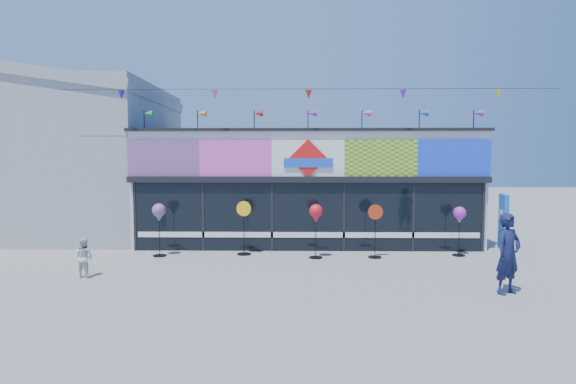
{
  "coord_description": "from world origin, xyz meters",
  "views": [
    {
      "loc": [
        -0.43,
        -11.46,
        3.02
      ],
      "look_at": [
        -0.64,
        2.0,
        2.08
      ],
      "focal_mm": 28.0,
      "sensor_mm": 36.0,
      "label": 1
    }
  ],
  "objects_px": {
    "spinner_1": "(244,226)",
    "spinner_3": "(375,230)",
    "adult_man": "(508,254)",
    "blue_sign": "(503,222)",
    "spinner_2": "(316,215)",
    "spinner_0": "(159,214)",
    "child": "(84,257)",
    "spinner_4": "(460,216)"
  },
  "relations": [
    {
      "from": "spinner_1",
      "to": "spinner_3",
      "type": "relative_size",
      "value": 1.04
    },
    {
      "from": "spinner_1",
      "to": "adult_man",
      "type": "relative_size",
      "value": 0.94
    },
    {
      "from": "blue_sign",
      "to": "spinner_2",
      "type": "bearing_deg",
      "value": -154.69
    },
    {
      "from": "spinner_2",
      "to": "spinner_3",
      "type": "xyz_separation_m",
      "value": [
        1.85,
        0.07,
        -0.47
      ]
    },
    {
      "from": "spinner_0",
      "to": "adult_man",
      "type": "relative_size",
      "value": 0.91
    },
    {
      "from": "spinner_1",
      "to": "spinner_2",
      "type": "relative_size",
      "value": 1.03
    },
    {
      "from": "spinner_1",
      "to": "adult_man",
      "type": "distance_m",
      "value": 7.69
    },
    {
      "from": "blue_sign",
      "to": "spinner_1",
      "type": "height_order",
      "value": "blue_sign"
    },
    {
      "from": "child",
      "to": "spinner_0",
      "type": "bearing_deg",
      "value": -100.75
    },
    {
      "from": "spinner_0",
      "to": "spinner_2",
      "type": "relative_size",
      "value": 1.0
    },
    {
      "from": "spinner_1",
      "to": "spinner_2",
      "type": "xyz_separation_m",
      "value": [
        2.29,
        -0.48,
        0.43
      ]
    },
    {
      "from": "spinner_1",
      "to": "child",
      "type": "distance_m",
      "value": 4.8
    },
    {
      "from": "spinner_1",
      "to": "spinner_0",
      "type": "bearing_deg",
      "value": -173.86
    },
    {
      "from": "spinner_3",
      "to": "spinner_4",
      "type": "height_order",
      "value": "spinner_3"
    },
    {
      "from": "blue_sign",
      "to": "child",
      "type": "height_order",
      "value": "blue_sign"
    },
    {
      "from": "adult_man",
      "to": "spinner_0",
      "type": "bearing_deg",
      "value": 129.77
    },
    {
      "from": "blue_sign",
      "to": "spinner_2",
      "type": "distance_m",
      "value": 6.51
    },
    {
      "from": "spinner_4",
      "to": "spinner_2",
      "type": "bearing_deg",
      "value": -174.84
    },
    {
      "from": "adult_man",
      "to": "spinner_4",
      "type": "bearing_deg",
      "value": 57.44
    },
    {
      "from": "spinner_1",
      "to": "child",
      "type": "xyz_separation_m",
      "value": [
        -3.85,
        -2.85,
        -0.4
      ]
    },
    {
      "from": "child",
      "to": "blue_sign",
      "type": "bearing_deg",
      "value": -149.28
    },
    {
      "from": "adult_man",
      "to": "spinner_2",
      "type": "bearing_deg",
      "value": 111.44
    },
    {
      "from": "spinner_0",
      "to": "spinner_4",
      "type": "distance_m",
      "value": 9.51
    },
    {
      "from": "blue_sign",
      "to": "child",
      "type": "xyz_separation_m",
      "value": [
        -12.5,
        -3.68,
        -0.44
      ]
    },
    {
      "from": "spinner_0",
      "to": "spinner_4",
      "type": "bearing_deg",
      "value": 1.31
    },
    {
      "from": "spinner_4",
      "to": "adult_man",
      "type": "xyz_separation_m",
      "value": [
        -0.38,
        -4.09,
        -0.34
      ]
    },
    {
      "from": "blue_sign",
      "to": "adult_man",
      "type": "distance_m",
      "value": 5.46
    },
    {
      "from": "spinner_4",
      "to": "child",
      "type": "bearing_deg",
      "value": -165.44
    },
    {
      "from": "spinner_4",
      "to": "spinner_3",
      "type": "bearing_deg",
      "value": -172.89
    },
    {
      "from": "spinner_4",
      "to": "adult_man",
      "type": "height_order",
      "value": "adult_man"
    },
    {
      "from": "spinner_3",
      "to": "child",
      "type": "relative_size",
      "value": 1.61
    },
    {
      "from": "spinner_3",
      "to": "spinner_1",
      "type": "bearing_deg",
      "value": 174.39
    },
    {
      "from": "blue_sign",
      "to": "spinner_4",
      "type": "distance_m",
      "value": 2.04
    },
    {
      "from": "blue_sign",
      "to": "spinner_1",
      "type": "distance_m",
      "value": 8.7
    },
    {
      "from": "spinner_0",
      "to": "adult_man",
      "type": "bearing_deg",
      "value": -23.03
    },
    {
      "from": "spinner_4",
      "to": "child",
      "type": "height_order",
      "value": "spinner_4"
    },
    {
      "from": "blue_sign",
      "to": "spinner_0",
      "type": "distance_m",
      "value": 11.37
    },
    {
      "from": "spinner_1",
      "to": "spinner_3",
      "type": "xyz_separation_m",
      "value": [
        4.13,
        -0.41,
        -0.04
      ]
    },
    {
      "from": "spinner_2",
      "to": "adult_man",
      "type": "height_order",
      "value": "adult_man"
    },
    {
      "from": "spinner_4",
      "to": "child",
      "type": "xyz_separation_m",
      "value": [
        -10.7,
        -2.78,
        -0.74
      ]
    },
    {
      "from": "spinner_0",
      "to": "adult_man",
      "type": "height_order",
      "value": "adult_man"
    },
    {
      "from": "blue_sign",
      "to": "child",
      "type": "relative_size",
      "value": 1.84
    }
  ]
}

